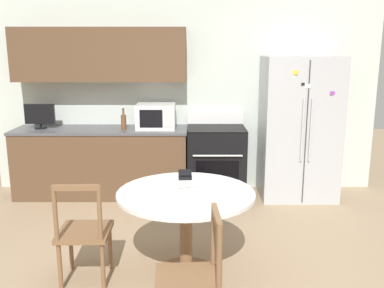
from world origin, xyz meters
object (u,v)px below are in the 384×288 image
dining_chair_near (191,280)px  wallet (184,175)px  microwave (155,116)px  counter_bottle (122,121)px  countertop_tv (38,115)px  oven_range (215,161)px  candle_glass (165,181)px  refrigerator (298,128)px  dining_chair_left (83,233)px

dining_chair_near → wallet: 1.28m
microwave → counter_bottle: 0.42m
dining_chair_near → wallet: bearing=-0.1°
countertop_tv → dining_chair_near: bearing=-56.1°
oven_range → counter_bottle: bearing=-178.6°
counter_bottle → dining_chair_near: counter_bottle is taller
candle_glass → dining_chair_near: bearing=-77.7°
oven_range → microwave: 0.98m
refrigerator → candle_glass: 2.43m
wallet → dining_chair_left: bearing=-149.1°
refrigerator → countertop_tv: 3.36m
oven_range → wallet: (-0.38, -1.67, 0.31)m
oven_range → countertop_tv: countertop_tv is taller
refrigerator → dining_chair_near: bearing=-115.7°
refrigerator → candle_glass: size_ratio=19.81×
refrigerator → dining_chair_near: refrigerator is taller
refrigerator → oven_range: 1.15m
dining_chair_left → countertop_tv: bearing=115.1°
candle_glass → wallet: bearing=48.0°
countertop_tv → wallet: size_ratio=2.86×
oven_range → countertop_tv: (-2.29, 0.04, 0.60)m
refrigerator → dining_chair_left: (-2.27, -2.13, -0.48)m
refrigerator → oven_range: size_ratio=1.69×
refrigerator → oven_range: refrigerator is taller
counter_bottle → dining_chair_left: counter_bottle is taller
oven_range → dining_chair_near: size_ratio=1.20×
dining_chair_left → dining_chair_near: 1.15m
candle_glass → oven_range: bearing=73.6°
candle_glass → refrigerator: bearing=48.5°
microwave → dining_chair_near: 3.03m
countertop_tv → candle_glass: countertop_tv is taller
dining_chair_near → wallet: size_ratio=6.69×
oven_range → countertop_tv: size_ratio=2.80×
dining_chair_left → dining_chair_near: same height
countertop_tv → oven_range: bearing=-1.1°
dining_chair_left → candle_glass: 0.81m
dining_chair_left → candle_glass: size_ratio=9.79×
microwave → candle_glass: bearing=-82.8°
microwave → countertop_tv: (-1.51, 0.02, 0.01)m
oven_range → candle_glass: bearing=-106.4°
oven_range → counter_bottle: counter_bottle is taller
counter_bottle → wallet: 1.84m
countertop_tv → wallet: (1.91, -1.71, -0.29)m
refrigerator → microwave: bearing=178.2°
refrigerator → counter_bottle: refrigerator is taller
refrigerator → microwave: refrigerator is taller
candle_glass → wallet: size_ratio=0.68×
oven_range → dining_chair_near: (-0.32, -2.90, -0.03)m
counter_bottle → dining_chair_near: (0.88, -2.87, -0.57)m
countertop_tv → wallet: bearing=-41.9°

